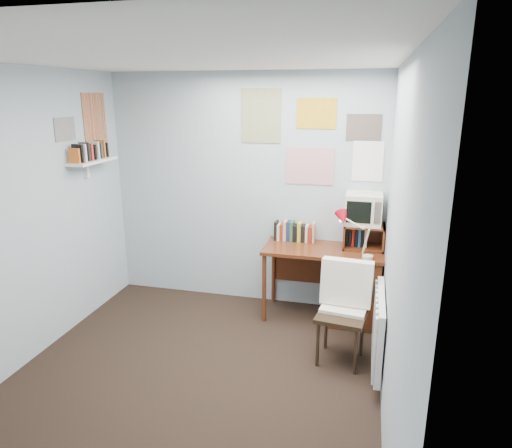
{
  "coord_description": "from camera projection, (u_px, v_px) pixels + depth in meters",
  "views": [
    {
      "loc": [
        1.29,
        -2.94,
        2.26
      ],
      "look_at": [
        0.31,
        1.02,
        1.1
      ],
      "focal_mm": 32.0,
      "sensor_mm": 36.0,
      "label": 1
    }
  ],
  "objects": [
    {
      "name": "posters_left",
      "position": [
        80.0,
        122.0,
        4.48
      ],
      "size": [
        0.01,
        0.7,
        0.6
      ],
      "primitive_type": "cube",
      "color": "white",
      "rests_on": "left_wall"
    },
    {
      "name": "book_row",
      "position": [
        303.0,
        231.0,
        4.82
      ],
      "size": [
        0.6,
        0.14,
        0.22
      ],
      "primitive_type": "cube",
      "color": "#572813",
      "rests_on": "desk"
    },
    {
      "name": "posters_back",
      "position": [
        311.0,
        137.0,
        4.62
      ],
      "size": [
        1.2,
        0.01,
        0.9
      ],
      "primitive_type": "cube",
      "color": "white",
      "rests_on": "back_wall"
    },
    {
      "name": "desk_lamp",
      "position": [
        369.0,
        239.0,
        4.29
      ],
      "size": [
        0.29,
        0.26,
        0.38
      ],
      "primitive_type": "cube",
      "rotation": [
        0.0,
        0.0,
        -0.15
      ],
      "color": "red",
      "rests_on": "desk"
    },
    {
      "name": "desk_chair",
      "position": [
        341.0,
        316.0,
        3.91
      ],
      "size": [
        0.49,
        0.48,
        0.86
      ],
      "primitive_type": "cube",
      "rotation": [
        0.0,
        0.0,
        -0.14
      ],
      "color": "black",
      "rests_on": "ground"
    },
    {
      "name": "ceiling",
      "position": [
        172.0,
        57.0,
        2.97
      ],
      "size": [
        3.0,
        3.5,
        0.02
      ],
      "primitive_type": "cube",
      "color": "white",
      "rests_on": "back_wall"
    },
    {
      "name": "crt_tv",
      "position": [
        364.0,
        207.0,
        4.54
      ],
      "size": [
        0.36,
        0.33,
        0.34
      ],
      "primitive_type": "cube",
      "rotation": [
        0.0,
        0.0,
        -0.01
      ],
      "color": "beige",
      "rests_on": "tv_riser"
    },
    {
      "name": "wall_shelf",
      "position": [
        93.0,
        161.0,
        4.57
      ],
      "size": [
        0.2,
        0.62,
        0.24
      ],
      "primitive_type": "cube",
      "color": "white",
      "rests_on": "left_wall"
    },
    {
      "name": "right_wall",
      "position": [
        395.0,
        256.0,
        2.97
      ],
      "size": [
        0.02,
        3.5,
        2.5
      ],
      "primitive_type": "cube",
      "color": "#A1B3B8",
      "rests_on": "ground"
    },
    {
      "name": "back_wall",
      "position": [
        245.0,
        191.0,
        4.95
      ],
      "size": [
        3.0,
        0.02,
        2.5
      ],
      "primitive_type": "cube",
      "color": "#A1B3B8",
      "rests_on": "ground"
    },
    {
      "name": "left_wall",
      "position": [
        7.0,
        225.0,
        3.67
      ],
      "size": [
        0.02,
        3.5,
        2.5
      ],
      "primitive_type": "cube",
      "color": "#A1B3B8",
      "rests_on": "ground"
    },
    {
      "name": "tv_riser",
      "position": [
        364.0,
        236.0,
        4.6
      ],
      "size": [
        0.4,
        0.3,
        0.25
      ],
      "primitive_type": "cube",
      "color": "#572813",
      "rests_on": "desk"
    },
    {
      "name": "desk",
      "position": [
        349.0,
        283.0,
        4.66
      ],
      "size": [
        1.2,
        0.55,
        0.76
      ],
      "color": "#572813",
      "rests_on": "ground"
    },
    {
      "name": "ground",
      "position": [
        188.0,
        387.0,
        3.66
      ],
      "size": [
        3.5,
        3.5,
        0.0
      ],
      "primitive_type": "plane",
      "color": "black",
      "rests_on": "ground"
    },
    {
      "name": "radiator",
      "position": [
        379.0,
        329.0,
        3.72
      ],
      "size": [
        0.09,
        0.8,
        0.6
      ],
      "primitive_type": "cube",
      "color": "white",
      "rests_on": "right_wall"
    }
  ]
}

